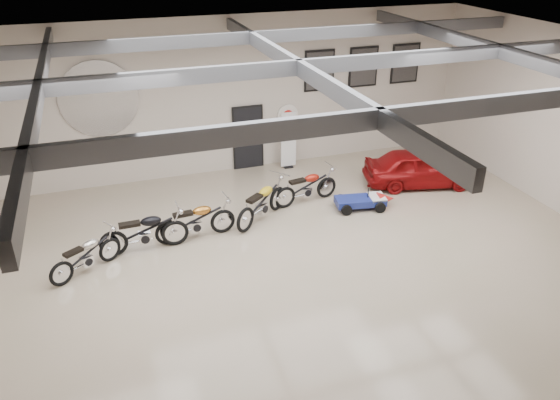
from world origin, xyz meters
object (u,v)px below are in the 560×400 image
object	(u,v)px
motorcycle_gold	(195,220)
motorcycle_red	(306,186)
motorcycle_silver	(85,255)
motorcycle_yellow	(262,202)
vintage_car	(420,168)
go_kart	(365,198)
motorcycle_black	(144,231)
banner_stand	(288,141)

from	to	relation	value
motorcycle_gold	motorcycle_red	world-z (taller)	motorcycle_gold
motorcycle_silver	motorcycle_yellow	xyz separation A→B (m)	(4.66, 1.11, 0.08)
motorcycle_gold	vintage_car	world-z (taller)	vintage_car
motorcycle_red	go_kart	bearing A→B (deg)	-40.55
motorcycle_black	motorcycle_gold	distance (m)	1.34
motorcycle_black	motorcycle_gold	size ratio (longest dim) A/B	1.03
motorcycle_gold	motorcycle_yellow	bearing A→B (deg)	5.98
motorcycle_red	motorcycle_silver	bearing A→B (deg)	-174.31
motorcycle_silver	go_kart	size ratio (longest dim) A/B	1.06
banner_stand	go_kart	bearing A→B (deg)	-72.63
motorcycle_red	go_kart	xyz separation A→B (m)	(1.49, -0.89, -0.21)
motorcycle_silver	banner_stand	bearing A→B (deg)	0.98
go_kart	motorcycle_gold	bearing A→B (deg)	-169.05
motorcycle_gold	go_kart	xyz separation A→B (m)	(4.97, 0.11, -0.23)
motorcycle_red	vintage_car	world-z (taller)	vintage_car
motorcycle_gold	motorcycle_yellow	size ratio (longest dim) A/B	0.96
motorcycle_silver	go_kart	xyz separation A→B (m)	(7.72, 0.83, -0.17)
vintage_car	motorcycle_silver	bearing A→B (deg)	113.59
banner_stand	motorcycle_red	size ratio (longest dim) A/B	0.95
motorcycle_silver	motorcycle_yellow	bearing A→B (deg)	-19.10
motorcycle_yellow	motorcycle_black	bearing A→B (deg)	152.22
motorcycle_yellow	motorcycle_red	distance (m)	1.68
banner_stand	motorcycle_red	bearing A→B (deg)	-98.41
motorcycle_silver	motorcycle_yellow	distance (m)	4.79
motorcycle_yellow	vintage_car	size ratio (longest dim) A/B	0.63
motorcycle_red	motorcycle_black	bearing A→B (deg)	-176.07
motorcycle_yellow	vintage_car	bearing A→B (deg)	-30.92
vintage_car	motorcycle_red	bearing A→B (deg)	103.87
banner_stand	motorcycle_silver	bearing A→B (deg)	-146.71
banner_stand	go_kart	distance (m)	3.75
motorcycle_red	go_kart	distance (m)	1.75
motorcycle_black	motorcycle_red	world-z (taller)	motorcycle_black
motorcycle_silver	vintage_car	world-z (taller)	vintage_car
banner_stand	vintage_car	world-z (taller)	banner_stand
motorcycle_silver	go_kart	world-z (taller)	motorcycle_silver
motorcycle_black	motorcycle_yellow	size ratio (longest dim) A/B	0.99
motorcycle_silver	motorcycle_gold	size ratio (longest dim) A/B	0.89
motorcycle_silver	vintage_car	distance (m)	10.19
motorcycle_red	motorcycle_yellow	bearing A→B (deg)	-168.17
vintage_car	go_kart	bearing A→B (deg)	124.83
motorcycle_black	go_kart	world-z (taller)	motorcycle_black
go_kart	motorcycle_silver	bearing A→B (deg)	-164.17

